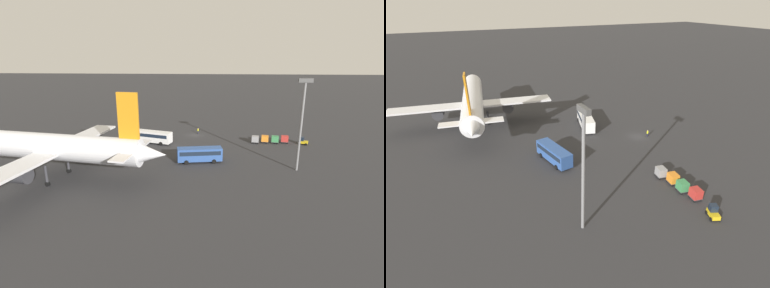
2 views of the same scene
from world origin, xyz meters
The scene contains 11 objects.
ground_plane centered at (0.00, 0.00, 0.00)m, with size 600.00×600.00×0.00m, color #2D2D30.
airplane centered at (26.10, 35.40, 6.62)m, with size 48.20×41.31×17.59m.
shuttle_bus_near centered at (11.63, 8.86, 2.00)m, with size 12.22×6.18×3.34m.
shuttle_bus_far centered at (-2.66, 23.56, 2.02)m, with size 10.51×4.55×3.39m.
baggage_tug centered at (-30.33, 7.35, 0.94)m, with size 2.74×2.40×2.10m.
worker_person centered at (-0.92, -2.18, 0.87)m, with size 0.38×0.38×1.74m.
cargo_cart_red centered at (-25.62, 6.40, 1.19)m, with size 2.25×1.99×2.06m.
cargo_cart_green centered at (-22.88, 6.85, 1.19)m, with size 2.25×1.99×2.06m.
cargo_cart_orange centered at (-20.14, 6.62, 1.19)m, with size 2.25×1.99×2.06m.
cargo_cart_grey centered at (-17.40, 7.20, 1.19)m, with size 2.25×1.99×2.06m.
light_pole centered at (-23.64, 27.12, 11.69)m, with size 2.80×0.70×19.30m.
Camera 2 is at (-55.20, 42.94, 31.45)m, focal length 28.00 mm.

